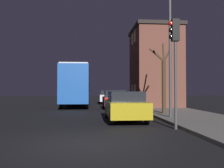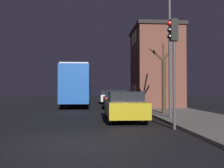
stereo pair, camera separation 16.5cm
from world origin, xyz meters
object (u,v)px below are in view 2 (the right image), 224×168
object	(u,v)px
streetlamp	(164,31)
bare_tree	(163,80)
car_mid_lane	(115,99)
car_far_lane	(108,97)
bus	(77,83)
car_near_lane	(124,105)
traffic_light	(173,50)

from	to	relation	value
streetlamp	bare_tree	size ratio (longest dim) A/B	1.51
car_mid_lane	streetlamp	bearing A→B (deg)	-76.08
streetlamp	car_mid_lane	world-z (taller)	streetlamp
streetlamp	bare_tree	world-z (taller)	streetlamp
car_mid_lane	car_far_lane	bearing A→B (deg)	91.61
bare_tree	car_far_lane	bearing A→B (deg)	102.07
bus	car_far_lane	world-z (taller)	bus
streetlamp	car_far_lane	xyz separation A→B (m)	(-2.19, 15.32, -4.00)
streetlamp	car_far_lane	size ratio (longest dim) A/B	1.75
car_near_lane	bare_tree	bearing A→B (deg)	42.13
car_near_lane	car_far_lane	distance (m)	15.57
bare_tree	traffic_light	bearing A→B (deg)	-101.58
bus	car_mid_lane	world-z (taller)	bus
traffic_light	car_near_lane	size ratio (longest dim) A/B	0.96
car_far_lane	bare_tree	bearing A→B (deg)	-77.93
traffic_light	bare_tree	xyz separation A→B (m)	(1.13, 5.52, -0.97)
traffic_light	bus	distance (m)	15.12
bare_tree	car_far_lane	world-z (taller)	bare_tree
bare_tree	bus	xyz separation A→B (m)	(-5.97, 8.78, -0.00)
streetlamp	bare_tree	distance (m)	3.47
bus	car_near_lane	size ratio (longest dim) A/B	2.00
car_near_lane	car_mid_lane	distance (m)	8.26
traffic_light	bare_tree	world-z (taller)	bare_tree
traffic_light	car_far_lane	bearing A→B (deg)	95.10
bus	car_far_lane	xyz separation A→B (m)	(3.18, 4.28, -1.44)
bus	car_mid_lane	xyz separation A→B (m)	(3.38, -3.04, -1.44)
bare_tree	bus	size ratio (longest dim) A/B	0.49
bare_tree	bus	bearing A→B (deg)	124.22
traffic_light	bus	xyz separation A→B (m)	(-4.84, 14.29, -0.97)
car_far_lane	bus	bearing A→B (deg)	-126.61
streetlamp	car_near_lane	xyz separation A→B (m)	(-2.18, -0.25, -4.02)
streetlamp	car_far_lane	distance (m)	15.99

